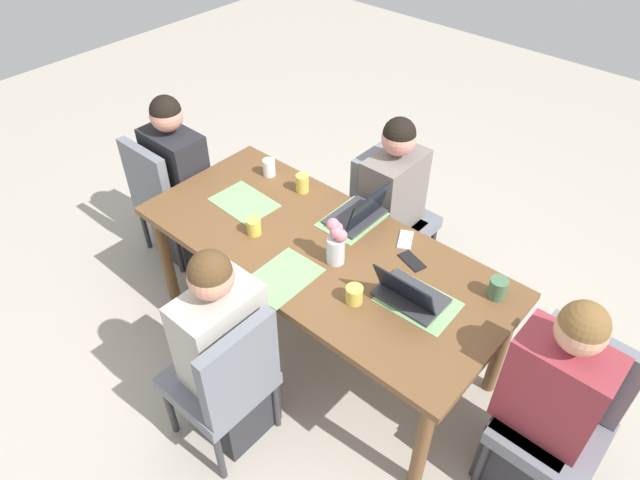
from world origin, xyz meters
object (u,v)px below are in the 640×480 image
object	(u,v)px
person_head_left_left_near	(544,411)
coffee_mug_near_right	(269,168)
dining_table	(320,258)
chair_head_right_left_mid	(167,194)
person_head_right_left_mid	(181,189)
phone_silver	(405,240)
flower_vase	(336,241)
laptop_head_left_left_near	(409,295)
chair_near_left_far	(387,209)
chair_head_left_left_near	(563,411)
coffee_mug_centre_left	(254,227)
phone_black	(412,261)
laptop_near_left_far	(359,214)
coffee_mug_centre_right	(498,288)
person_near_left_far	(391,214)
person_far_right_near	(225,358)
coffee_mug_near_left	(354,295)
coffee_mug_far_left	(302,183)
chair_far_right_near	(227,378)

from	to	relation	value
person_head_left_left_near	coffee_mug_near_right	distance (m)	2.00
dining_table	chair_head_right_left_mid	xyz separation A→B (m)	(1.30, 0.07, -0.17)
person_head_right_left_mid	phone_silver	world-z (taller)	person_head_right_left_mid
flower_vase	laptop_head_left_left_near	size ratio (longest dim) A/B	0.80
person_head_right_left_mid	chair_near_left_far	world-z (taller)	person_head_right_left_mid
laptop_head_left_left_near	person_head_left_left_near	bearing A→B (deg)	-177.10
person_head_left_left_near	coffee_mug_near_right	world-z (taller)	person_head_left_left_near
coffee_mug_near_right	chair_head_left_left_near	bearing A→B (deg)	174.43
chair_head_right_left_mid	person_head_right_left_mid	bearing A→B (deg)	-128.76
coffee_mug_centre_left	phone_black	distance (m)	0.85
phone_silver	coffee_mug_centre_left	bearing A→B (deg)	-79.71
person_head_right_left_mid	flower_vase	world-z (taller)	person_head_right_left_mid
laptop_head_left_left_near	coffee_mug_centre_left	xyz separation A→B (m)	(0.91, 0.14, 0.00)
laptop_near_left_far	coffee_mug_centre_right	distance (m)	0.85
chair_head_right_left_mid	person_near_left_far	size ratio (longest dim) A/B	0.75
flower_vase	person_far_right_near	bearing A→B (deg)	81.42
coffee_mug_near_left	coffee_mug_near_right	xyz separation A→B (m)	(1.05, -0.48, 0.01)
laptop_near_left_far	coffee_mug_near_right	size ratio (longest dim) A/B	3.03
person_near_left_far	phone_black	world-z (taller)	person_near_left_far
chair_near_left_far	person_far_right_near	size ratio (longest dim) A/B	0.75
person_far_right_near	coffee_mug_far_left	distance (m)	1.14
chair_head_right_left_mid	chair_near_left_far	bearing A→B (deg)	-144.70
phone_silver	coffee_mug_far_left	bearing A→B (deg)	-114.30
person_head_right_left_mid	phone_silver	xyz separation A→B (m)	(-1.54, -0.33, 0.22)
person_far_right_near	coffee_mug_centre_right	bearing A→B (deg)	-129.85
flower_vase	coffee_mug_centre_left	bearing A→B (deg)	14.71
laptop_head_left_left_near	coffee_mug_near_right	xyz separation A→B (m)	(1.24, -0.31, 0.01)
laptop_near_left_far	phone_black	world-z (taller)	laptop_near_left_far
coffee_mug_near_right	phone_black	distance (m)	1.11
chair_head_right_left_mid	person_near_left_far	distance (m)	1.48
dining_table	chair_head_right_left_mid	bearing A→B (deg)	2.89
coffee_mug_near_left	person_far_right_near	bearing A→B (deg)	56.62
dining_table	person_near_left_far	distance (m)	0.73
chair_far_right_near	phone_silver	xyz separation A→B (m)	(-0.20, -1.11, 0.25)
person_head_left_left_near	coffee_mug_near_left	bearing A→B (deg)	12.76
phone_black	coffee_mug_far_left	bearing A→B (deg)	-167.76
person_head_left_left_near	phone_silver	xyz separation A→B (m)	(0.98, -0.32, 0.22)
phone_black	chair_head_left_left_near	bearing A→B (deg)	9.98
chair_head_left_left_near	person_far_right_near	xyz separation A→B (m)	(1.32, 0.81, 0.03)
person_head_left_left_near	flower_vase	size ratio (longest dim) A/B	4.66
person_head_left_left_near	phone_black	xyz separation A→B (m)	(0.86, -0.20, 0.22)
laptop_near_left_far	laptop_head_left_left_near	bearing A→B (deg)	149.99
person_head_right_left_mid	chair_far_right_near	xyz separation A→B (m)	(-1.34, 0.78, -0.03)
chair_near_left_far	phone_silver	bearing A→B (deg)	133.97
coffee_mug_near_left	coffee_mug_centre_right	world-z (taller)	coffee_mug_centre_right
phone_black	chair_head_right_left_mid	bearing A→B (deg)	-152.54
coffee_mug_near_right	phone_silver	xyz separation A→B (m)	(-0.98, -0.04, -0.05)
phone_silver	chair_head_left_left_near	bearing A→B (deg)	50.06
coffee_mug_near_left	coffee_mug_centre_left	xyz separation A→B (m)	(0.72, -0.03, 0.00)
laptop_head_left_left_near	coffee_mug_centre_right	distance (m)	0.42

